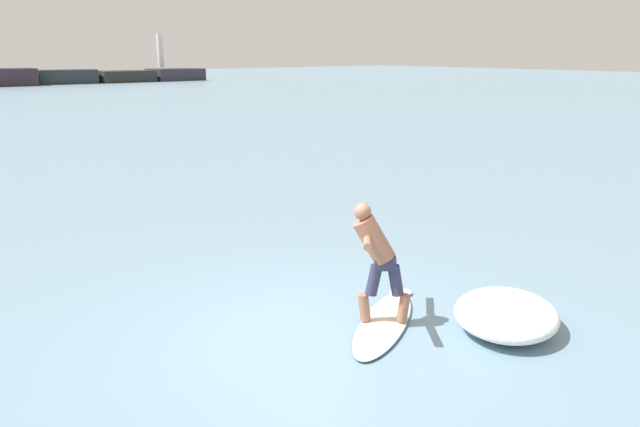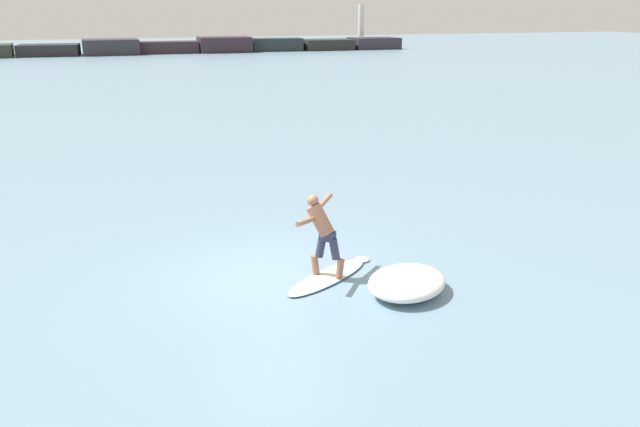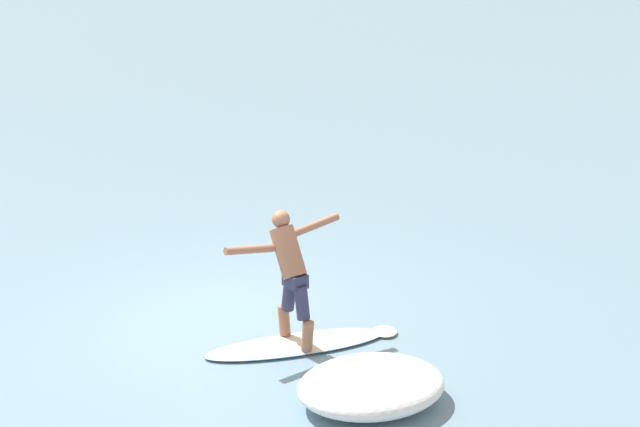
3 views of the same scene
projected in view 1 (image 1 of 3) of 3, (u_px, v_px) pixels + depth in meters
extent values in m
plane|color=#69899D|center=(303.00, 333.00, 7.64)|extent=(200.00, 200.00, 0.00)
cube|color=#332730|center=(2.00, 77.00, 60.53)|extent=(5.86, 4.38, 1.65)
cube|color=#272F33|center=(67.00, 77.00, 64.29)|extent=(5.95, 3.30, 1.43)
cube|color=#282A27|center=(124.00, 76.00, 68.05)|extent=(5.84, 4.13, 1.21)
cube|color=#312D35|center=(175.00, 74.00, 71.76)|extent=(5.64, 4.25, 1.33)
cylinder|color=silver|center=(160.00, 50.00, 70.04)|extent=(0.70, 0.70, 3.68)
ellipsoid|color=beige|center=(383.00, 323.00, 7.84)|extent=(2.11, 1.62, 0.06)
ellipsoid|color=beige|center=(401.00, 292.00, 8.84)|extent=(0.42, 0.42, 0.05)
ellipsoid|color=#2870B2|center=(383.00, 323.00, 7.84)|extent=(2.13, 1.64, 0.03)
cone|color=black|center=(366.00, 361.00, 7.07)|extent=(0.07, 0.07, 0.14)
cone|color=black|center=(382.00, 358.00, 7.16)|extent=(0.07, 0.07, 0.14)
cone|color=black|center=(356.00, 353.00, 7.25)|extent=(0.07, 0.07, 0.14)
cylinder|color=#98624A|center=(364.00, 307.00, 7.80)|extent=(0.21, 0.21, 0.36)
cylinder|color=#303250|center=(374.00, 280.00, 7.70)|extent=(0.26, 0.25, 0.40)
cylinder|color=#98624A|center=(403.00, 308.00, 7.78)|extent=(0.21, 0.21, 0.36)
cylinder|color=#303250|center=(396.00, 280.00, 7.70)|extent=(0.26, 0.25, 0.40)
cube|color=#303250|center=(385.00, 262.00, 7.64)|extent=(0.33, 0.32, 0.16)
cylinder|color=#98624A|center=(374.00, 240.00, 7.57)|extent=(0.58, 0.56, 0.64)
sphere|color=#98624A|center=(363.00, 212.00, 7.49)|extent=(0.21, 0.21, 0.21)
cylinder|color=#98624A|center=(367.00, 243.00, 7.12)|extent=(0.48, 0.52, 0.20)
cylinder|color=#98624A|center=(365.00, 214.00, 7.95)|extent=(0.47, 0.52, 0.19)
ellipsoid|color=white|center=(506.00, 314.00, 7.71)|extent=(2.01, 1.93, 0.39)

